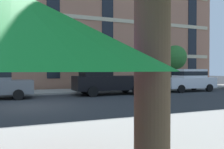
# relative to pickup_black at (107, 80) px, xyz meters

# --- Properties ---
(ground_plane) EXTENTS (120.00, 120.00, 0.00)m
(ground_plane) POSITION_rel_pickup_black_xyz_m (-5.33, -3.70, -1.03)
(ground_plane) COLOR #2D3033
(sidewalk_far) EXTENTS (56.00, 3.60, 0.12)m
(sidewalk_far) POSITION_rel_pickup_black_xyz_m (-5.33, 3.10, -0.97)
(sidewalk_far) COLOR #9E998E
(sidewalk_far) RESTS_ON ground
(apartment_building) EXTENTS (39.51, 12.08, 16.00)m
(apartment_building) POSITION_rel_pickup_black_xyz_m (-5.33, 11.29, 6.97)
(apartment_building) COLOR #A87056
(apartment_building) RESTS_ON ground
(pickup_black) EXTENTS (5.10, 2.12, 2.20)m
(pickup_black) POSITION_rel_pickup_black_xyz_m (0.00, 0.00, 0.00)
(pickup_black) COLOR black
(pickup_black) RESTS_ON ground
(sedan_white) EXTENTS (4.40, 1.98, 1.78)m
(sedan_white) POSITION_rel_pickup_black_xyz_m (6.98, -0.00, -0.08)
(sedan_white) COLOR silver
(sedan_white) RESTS_ON ground
(street_tree_middle) EXTENTS (2.24, 1.94, 4.11)m
(street_tree_middle) POSITION_rel_pickup_black_xyz_m (-0.91, 3.74, 2.05)
(street_tree_middle) COLOR #4C3823
(street_tree_middle) RESTS_ON ground
(street_tree_right) EXTENTS (2.42, 2.59, 4.06)m
(street_tree_right) POSITION_rel_pickup_black_xyz_m (8.06, 3.43, 1.81)
(street_tree_right) COLOR brown
(street_tree_right) RESTS_ON ground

